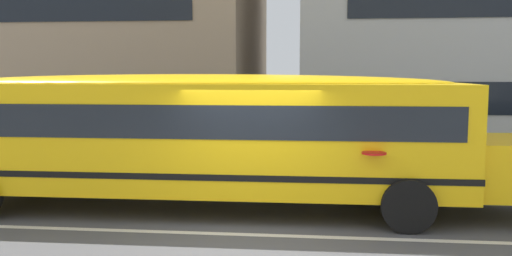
# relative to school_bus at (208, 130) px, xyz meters

# --- Properties ---
(ground_plane) EXTENTS (400.00, 400.00, 0.00)m
(ground_plane) POSITION_rel_school_bus_xyz_m (1.00, -1.59, -1.64)
(ground_plane) COLOR #4C4C4F
(sidewalk_far) EXTENTS (120.00, 3.00, 0.01)m
(sidewalk_far) POSITION_rel_school_bus_xyz_m (1.00, 6.29, -1.64)
(sidewalk_far) COLOR gray
(sidewalk_far) RESTS_ON ground_plane
(lane_centreline) EXTENTS (110.00, 0.16, 0.01)m
(lane_centreline) POSITION_rel_school_bus_xyz_m (1.00, -1.59, -1.64)
(lane_centreline) COLOR silver
(lane_centreline) RESTS_ON ground_plane
(school_bus) EXTENTS (12.40, 2.93, 2.77)m
(school_bus) POSITION_rel_school_bus_xyz_m (0.00, 0.00, 0.00)
(school_bus) COLOR yellow
(school_bus) RESTS_ON ground_plane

